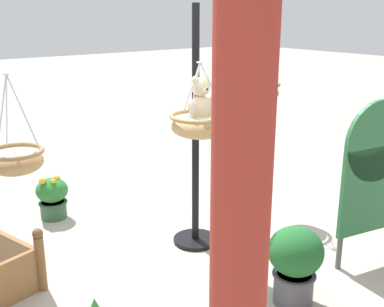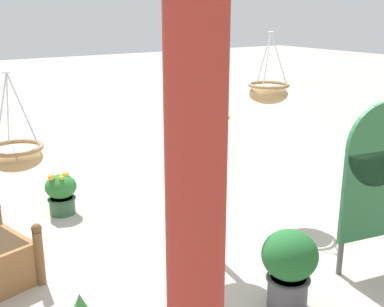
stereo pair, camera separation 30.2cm
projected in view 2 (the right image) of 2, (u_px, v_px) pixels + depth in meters
The scene contains 10 objects.
ground_plane at pixel (187, 255), 4.58m from camera, with size 40.00×40.00×0.00m, color #A8A093.
display_pole_central at pixel (198, 174), 4.64m from camera, with size 0.44×0.44×2.36m.
hanging_basket_with_teddy at pixel (200, 125), 4.20m from camera, with size 0.53×0.53×0.66m.
teddy_bear at pixel (201, 104), 4.13m from camera, with size 0.29×0.26×0.43m.
hanging_basket_left_high at pixel (268, 92), 5.28m from camera, with size 0.45×0.45×0.78m.
hanging_basket_right_low at pixel (16, 156), 3.82m from camera, with size 0.44×0.44×0.78m.
greenhouse_pillar_left at pixel (196, 222), 1.88m from camera, with size 0.45×0.45×3.00m.
potted_plant_flowering_red at pixel (289, 265), 3.69m from camera, with size 0.43×0.43×0.64m.
potted_plant_tall_leafy at pixel (61, 193), 5.44m from camera, with size 0.35×0.35×0.51m.
display_sign_board at pixel (379, 174), 4.12m from camera, with size 0.73×0.18×1.52m.
Camera 2 is at (2.21, 3.45, 2.25)m, focal length 44.94 mm.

